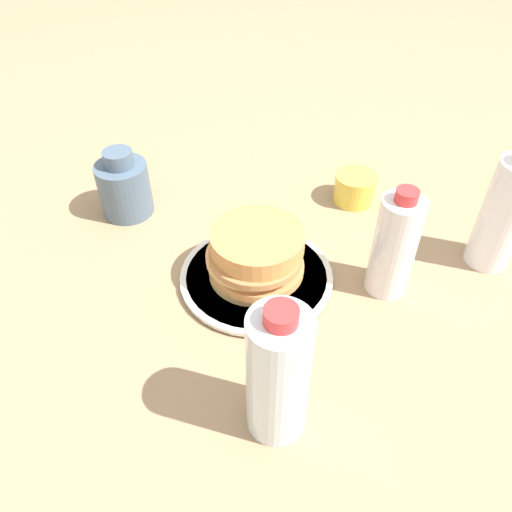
{
  "coord_description": "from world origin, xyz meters",
  "views": [
    {
      "loc": [
        -0.19,
        0.55,
        0.58
      ],
      "look_at": [
        -0.03,
        0.0,
        0.05
      ],
      "focal_mm": 35.0,
      "sensor_mm": 36.0,
      "label": 1
    }
  ],
  "objects_px": {
    "plate": "(256,277)",
    "juice_glass": "(355,188)",
    "water_bottle_near": "(394,246)",
    "pancake_stack": "(256,256)",
    "water_bottle_far": "(504,214)",
    "water_bottle_mid": "(278,375)",
    "cream_jug": "(124,187)"
  },
  "relations": [
    {
      "from": "plate",
      "to": "juice_glass",
      "type": "relative_size",
      "value": 3.14
    },
    {
      "from": "water_bottle_near",
      "to": "water_bottle_mid",
      "type": "relative_size",
      "value": 0.89
    },
    {
      "from": "cream_jug",
      "to": "water_bottle_near",
      "type": "xyz_separation_m",
      "value": [
        -0.49,
        0.06,
        0.03
      ]
    },
    {
      "from": "pancake_stack",
      "to": "water_bottle_mid",
      "type": "relative_size",
      "value": 0.75
    },
    {
      "from": "juice_glass",
      "to": "water_bottle_mid",
      "type": "bearing_deg",
      "value": 87.75
    },
    {
      "from": "plate",
      "to": "juice_glass",
      "type": "xyz_separation_m",
      "value": [
        -0.12,
        -0.27,
        0.02
      ]
    },
    {
      "from": "plate",
      "to": "water_bottle_near",
      "type": "distance_m",
      "value": 0.22
    },
    {
      "from": "pancake_stack",
      "to": "water_bottle_mid",
      "type": "distance_m",
      "value": 0.25
    },
    {
      "from": "cream_jug",
      "to": "water_bottle_near",
      "type": "bearing_deg",
      "value": 173.17
    },
    {
      "from": "water_bottle_near",
      "to": "pancake_stack",
      "type": "bearing_deg",
      "value": 13.72
    },
    {
      "from": "plate",
      "to": "juice_glass",
      "type": "height_order",
      "value": "juice_glass"
    },
    {
      "from": "water_bottle_mid",
      "to": "juice_glass",
      "type": "bearing_deg",
      "value": -92.25
    },
    {
      "from": "plate",
      "to": "water_bottle_near",
      "type": "height_order",
      "value": "water_bottle_near"
    },
    {
      "from": "plate",
      "to": "water_bottle_far",
      "type": "height_order",
      "value": "water_bottle_far"
    },
    {
      "from": "pancake_stack",
      "to": "water_bottle_mid",
      "type": "height_order",
      "value": "water_bottle_mid"
    },
    {
      "from": "water_bottle_mid",
      "to": "water_bottle_far",
      "type": "xyz_separation_m",
      "value": [
        -0.26,
        -0.39,
        -0.0
      ]
    },
    {
      "from": "juice_glass",
      "to": "water_bottle_near",
      "type": "distance_m",
      "value": 0.24
    },
    {
      "from": "water_bottle_far",
      "to": "juice_glass",
      "type": "bearing_deg",
      "value": -23.63
    },
    {
      "from": "pancake_stack",
      "to": "water_bottle_far",
      "type": "xyz_separation_m",
      "value": [
        -0.36,
        -0.16,
        0.04
      ]
    },
    {
      "from": "plate",
      "to": "pancake_stack",
      "type": "relative_size",
      "value": 1.58
    },
    {
      "from": "pancake_stack",
      "to": "cream_jug",
      "type": "distance_m",
      "value": 0.3
    },
    {
      "from": "juice_glass",
      "to": "cream_jug",
      "type": "bearing_deg",
      "value": 21.7
    },
    {
      "from": "juice_glass",
      "to": "water_bottle_mid",
      "type": "distance_m",
      "value": 0.5
    },
    {
      "from": "plate",
      "to": "water_bottle_mid",
      "type": "relative_size",
      "value": 1.18
    },
    {
      "from": "plate",
      "to": "pancake_stack",
      "type": "bearing_deg",
      "value": 63.48
    },
    {
      "from": "water_bottle_mid",
      "to": "water_bottle_far",
      "type": "relative_size",
      "value": 1.0
    },
    {
      "from": "cream_jug",
      "to": "water_bottle_far",
      "type": "distance_m",
      "value": 0.65
    },
    {
      "from": "pancake_stack",
      "to": "water_bottle_far",
      "type": "relative_size",
      "value": 0.75
    },
    {
      "from": "cream_jug",
      "to": "water_bottle_mid",
      "type": "relative_size",
      "value": 0.61
    },
    {
      "from": "pancake_stack",
      "to": "water_bottle_far",
      "type": "distance_m",
      "value": 0.4
    },
    {
      "from": "pancake_stack",
      "to": "water_bottle_near",
      "type": "distance_m",
      "value": 0.21
    },
    {
      "from": "pancake_stack",
      "to": "water_bottle_far",
      "type": "height_order",
      "value": "water_bottle_far"
    }
  ]
}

